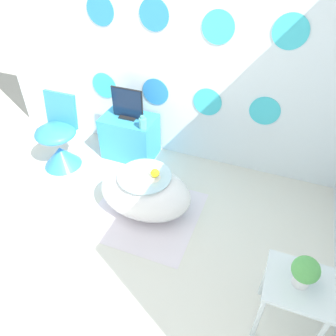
% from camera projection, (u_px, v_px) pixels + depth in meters
% --- Properties ---
extents(ground_plane, '(12.00, 12.00, 0.00)m').
position_uv_depth(ground_plane, '(82.00, 317.00, 2.39)').
color(ground_plane, silver).
extents(wall_back_dotted, '(4.45, 0.05, 2.60)m').
position_uv_depth(wall_back_dotted, '(184.00, 43.00, 3.13)').
color(wall_back_dotted, white).
rests_on(wall_back_dotted, ground_plane).
extents(rug, '(0.99, 0.95, 0.01)m').
position_uv_depth(rug, '(146.00, 213.00, 3.18)').
color(rug, silver).
rests_on(rug, ground_plane).
extents(bathtub, '(0.88, 0.60, 0.45)m').
position_uv_depth(bathtub, '(145.00, 192.00, 3.08)').
color(bathtub, white).
rests_on(bathtub, ground_plane).
extents(rubber_duck, '(0.08, 0.09, 0.09)m').
position_uv_depth(rubber_duck, '(155.00, 173.00, 2.88)').
color(rubber_duck, yellow).
rests_on(rubber_duck, bathtub).
extents(chair, '(0.44, 0.44, 0.82)m').
position_uv_depth(chair, '(59.00, 144.00, 3.60)').
color(chair, '#338CE0').
rests_on(chair, ground_plane).
extents(tv_cabinet, '(0.59, 0.40, 0.50)m').
position_uv_depth(tv_cabinet, '(130.00, 137.00, 3.76)').
color(tv_cabinet, '#389ED6').
rests_on(tv_cabinet, ground_plane).
extents(tv, '(0.36, 0.12, 0.34)m').
position_uv_depth(tv, '(127.00, 105.00, 3.50)').
color(tv, black).
rests_on(tv, tv_cabinet).
extents(vase, '(0.08, 0.08, 0.15)m').
position_uv_depth(vase, '(143.00, 123.00, 3.39)').
color(vase, '#51B2AD').
rests_on(vase, tv_cabinet).
extents(side_table, '(0.42, 0.39, 0.51)m').
position_uv_depth(side_table, '(296.00, 291.00, 2.10)').
color(side_table, silver).
rests_on(side_table, ground_plane).
extents(potted_plant_left, '(0.17, 0.17, 0.23)m').
position_uv_depth(potted_plant_left, '(305.00, 271.00, 1.96)').
color(potted_plant_left, white).
rests_on(potted_plant_left, side_table).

